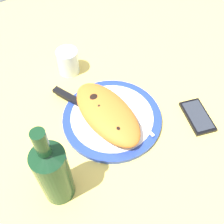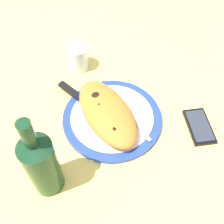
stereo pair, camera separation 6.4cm
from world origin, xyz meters
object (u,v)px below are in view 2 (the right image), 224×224
calzone (107,113)px  knife (80,98)px  smartphone (199,126)px  water_glass (78,59)px  fork (129,114)px  plate (112,118)px  wine_bottle (41,164)px

calzone → knife: calzone is taller
smartphone → water_glass: (35.83, 24.07, 2.99)cm
fork → plate: bearing=75.7°
wine_bottle → smartphone: bearing=-89.8°
fork → wine_bottle: size_ratio=0.67×
plate → calzone: (-0.15, 1.58, 3.49)cm
fork → calzone: bearing=80.4°
knife → water_glass: water_glass is taller
fork → water_glass: bearing=15.6°
plate → calzone: size_ratio=1.08×
wine_bottle → knife: bearing=-34.8°
calzone → water_glass: (24.28, 0.73, -0.73)cm
fork → water_glass: water_glass is taller
calzone → smartphone: bearing=-116.3°
smartphone → water_glass: water_glass is taller
calzone → fork: bearing=-99.6°
water_glass → wine_bottle: bearing=152.1°
fork → water_glass: size_ratio=2.11×
knife → water_glass: bearing=-16.1°
wine_bottle → calzone: bearing=-59.4°
fork → wine_bottle: bearing=112.2°
calzone → fork: calzone is taller
knife → water_glass: (14.61, -4.22, 1.38)cm
knife → water_glass: 15.27cm
smartphone → fork: bearing=58.4°
knife → smartphone: 35.41cm
knife → smartphone: knife is taller
smartphone → water_glass: size_ratio=1.57×
calzone → wine_bottle: size_ratio=1.00×
water_glass → wine_bottle: 41.33cm
water_glass → wine_bottle: size_ratio=0.32×
water_glass → knife: bearing=163.9°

